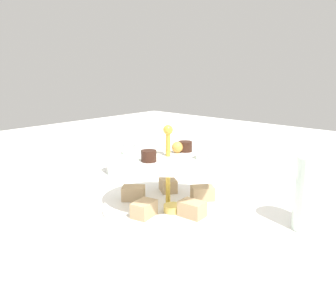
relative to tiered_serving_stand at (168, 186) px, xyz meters
name	(u,v)px	position (x,y,z in m)	size (l,w,h in m)	color
ground_plane	(168,208)	(0.00, 0.00, -0.05)	(2.40, 2.40, 0.00)	white
tiered_serving_stand	(168,186)	(0.00, 0.00, 0.00)	(0.27, 0.27, 0.18)	white
water_glass_tall_right	(313,194)	(0.26, 0.10, 0.02)	(0.07, 0.07, 0.14)	silver
water_glass_short_left	(119,161)	(-0.27, 0.09, -0.01)	(0.06, 0.06, 0.08)	silver
teacup_with_saucer	(171,161)	(-0.19, 0.23, -0.02)	(0.09, 0.09, 0.05)	white
butter_knife_right	(258,176)	(0.03, 0.33, -0.05)	(0.17, 0.01, 0.00)	silver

